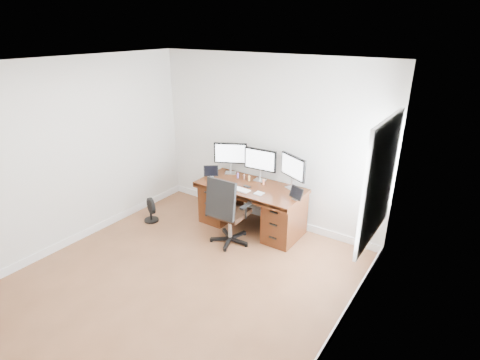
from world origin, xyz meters
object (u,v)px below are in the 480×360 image
Objects in this scene: monitor_center at (260,161)px; floor_fan at (151,210)px; desk at (252,205)px; keyboard at (240,190)px; office_chair at (228,222)px.

floor_fan is at bearing -150.03° from monitor_center.
desk is 0.72m from monitor_center.
monitor_center is (1.51, 1.01, 0.88)m from floor_fan.
floor_fan is 1.66m from keyboard.
office_chair reaches higher than desk.
monitor_center is (0.00, 0.24, 0.68)m from desk.
office_chair is 1.97× the size of monitor_center.
keyboard is (-0.04, -0.49, -0.33)m from monitor_center.
keyboard is at bearing 43.81° from floor_fan.
office_chair is 1.11m from monitor_center.
monitor_center reaches higher than desk.
office_chair is at bearing 30.98° from floor_fan.
floor_fan is at bearing -152.83° from desk.
monitor_center reaches higher than office_chair.
keyboard is (1.47, 0.52, 0.56)m from floor_fan.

